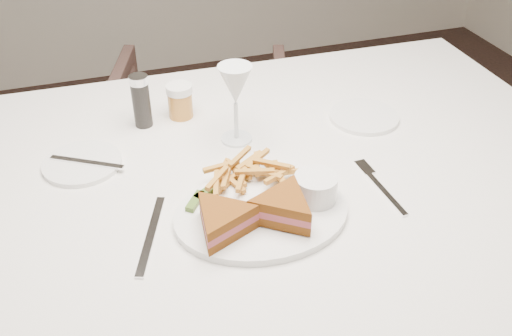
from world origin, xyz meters
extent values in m
cube|color=silver|center=(0.35, 0.39, 0.38)|extent=(1.52, 1.03, 0.75)
imported|color=#4D352F|center=(0.43, 1.22, 0.31)|extent=(0.76, 0.73, 0.63)
ellipsoid|color=white|center=(0.34, 0.26, 0.76)|extent=(0.33, 0.26, 0.01)
cube|color=silver|center=(0.14, 0.27, 0.75)|extent=(0.08, 0.20, 0.00)
cylinder|color=white|center=(0.04, 0.53, 0.76)|extent=(0.16, 0.16, 0.01)
cylinder|color=white|center=(0.67, 0.52, 0.76)|extent=(0.16, 0.16, 0.01)
cylinder|color=black|center=(0.18, 0.65, 0.81)|extent=(0.04, 0.04, 0.12)
cylinder|color=#B5732B|center=(0.27, 0.66, 0.79)|extent=(0.06, 0.06, 0.08)
cube|color=#436222|center=(0.25, 0.34, 0.77)|extent=(0.05, 0.04, 0.01)
cube|color=#436222|center=(0.23, 0.32, 0.77)|extent=(0.05, 0.05, 0.01)
cylinder|color=white|center=(0.44, 0.26, 0.79)|extent=(0.08, 0.08, 0.05)
camera|label=1|loc=(0.08, -0.49, 1.43)|focal=40.00mm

